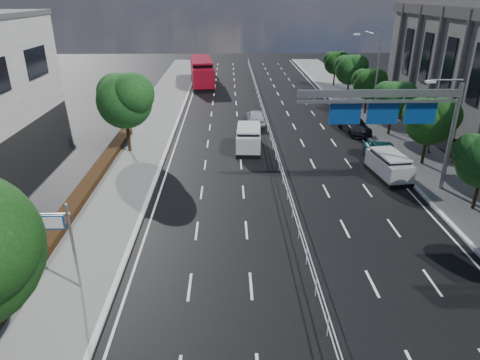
{
  "coord_description": "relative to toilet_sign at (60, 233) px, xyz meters",
  "views": [
    {
      "loc": [
        -3.74,
        -15.89,
        12.33
      ],
      "look_at": [
        -3.12,
        6.56,
        2.4
      ],
      "focal_mm": 32.0,
      "sensor_mm": 36.0,
      "label": 1
    }
  ],
  "objects": [
    {
      "name": "far_tree_g",
      "position": [
        22.2,
        36.98,
        0.81
      ],
      "size": [
        3.96,
        3.69,
        5.45
      ],
      "color": "black",
      "rests_on": "ground"
    },
    {
      "name": "near_car_dark",
      "position": [
        4.21,
        52.72,
        -2.24
      ],
      "size": [
        1.84,
        4.38,
        1.41
      ],
      "primitive_type": "imported",
      "rotation": [
        0.0,
        0.0,
        3.23
      ],
      "color": "black",
      "rests_on": "ground"
    },
    {
      "name": "median_fence",
      "position": [
        10.95,
        22.5,
        -2.42
      ],
      "size": [
        0.05,
        85.0,
        1.02
      ],
      "color": "silver",
      "rests_on": "ground"
    },
    {
      "name": "parked_car_dark",
      "position": [
        19.17,
        23.05,
        -2.23
      ],
      "size": [
        2.55,
        5.12,
        1.43
      ],
      "primitive_type": "imported",
      "rotation": [
        0.0,
        0.0,
        0.11
      ],
      "color": "black",
      "rests_on": "ground"
    },
    {
      "name": "silver_minivan",
      "position": [
        18.72,
        12.32,
        -2.07
      ],
      "size": [
        2.31,
        4.46,
        1.78
      ],
      "rotation": [
        0.0,
        0.0,
        0.12
      ],
      "color": "black",
      "rests_on": "ground"
    },
    {
      "name": "far_tree_f",
      "position": [
        22.2,
        29.48,
        0.55
      ],
      "size": [
        3.52,
        3.28,
        5.02
      ],
      "color": "black",
      "rests_on": "ground"
    },
    {
      "name": "pedestrian_a",
      "position": [
        24.35,
        14.56,
        -1.81
      ],
      "size": [
        0.76,
        0.53,
        1.98
      ],
      "primitive_type": "imported",
      "rotation": [
        0.0,
        0.0,
        3.23
      ],
      "color": "gray",
      "rests_on": "sidewalk_far"
    },
    {
      "name": "near_tree_back",
      "position": [
        -0.99,
        17.97,
        1.67
      ],
      "size": [
        4.84,
        4.51,
        6.69
      ],
      "color": "black",
      "rests_on": "ground"
    },
    {
      "name": "streetlight_far",
      "position": [
        21.46,
        26.0,
        2.27
      ],
      "size": [
        2.78,
        2.4,
        9.0
      ],
      "color": "gray",
      "rests_on": "ground"
    },
    {
      "name": "far_tree_e",
      "position": [
        22.2,
        21.98,
        0.61
      ],
      "size": [
        3.63,
        3.38,
        5.13
      ],
      "color": "black",
      "rests_on": "ground"
    },
    {
      "name": "sidewalk_near",
      "position": [
        -0.55,
        0.0,
        -2.87
      ],
      "size": [
        5.0,
        140.0,
        0.14
      ],
      "primitive_type": "cube",
      "color": "slate",
      "rests_on": "ground"
    },
    {
      "name": "near_car_silver",
      "position": [
        9.95,
        26.2,
        -2.23
      ],
      "size": [
        1.87,
        4.26,
        1.43
      ],
      "primitive_type": "imported",
      "rotation": [
        0.0,
        0.0,
        3.19
      ],
      "color": "silver",
      "rests_on": "ground"
    },
    {
      "name": "far_tree_d",
      "position": [
        22.2,
        14.48,
        0.74
      ],
      "size": [
        3.85,
        3.59,
        5.34
      ],
      "color": "black",
      "rests_on": "ground"
    },
    {
      "name": "hedge_near",
      "position": [
        -2.35,
        5.0,
        -2.58
      ],
      "size": [
        1.0,
        36.0,
        0.44
      ],
      "primitive_type": "cube",
      "color": "black",
      "rests_on": "sidewalk_near"
    },
    {
      "name": "parked_car_teal",
      "position": [
        19.25,
        15.11,
        -2.25
      ],
      "size": [
        2.9,
        5.23,
        1.39
      ],
      "primitive_type": "imported",
      "rotation": [
        0.0,
        0.0,
        -0.13
      ],
      "color": "#166166",
      "rests_on": "ground"
    },
    {
      "name": "kerb_near",
      "position": [
        1.95,
        0.0,
        -2.87
      ],
      "size": [
        0.25,
        140.0,
        0.15
      ],
      "primitive_type": "cube",
      "color": "silver",
      "rests_on": "ground"
    },
    {
      "name": "white_minivan",
      "position": [
        8.9,
        18.43,
        -1.95
      ],
      "size": [
        2.29,
        4.76,
        2.02
      ],
      "rotation": [
        0.0,
        0.0,
        -0.06
      ],
      "color": "black",
      "rests_on": "ground"
    },
    {
      "name": "overhead_gantry",
      "position": [
        17.69,
        10.05,
        2.66
      ],
      "size": [
        10.24,
        0.38,
        7.45
      ],
      "color": "gray",
      "rests_on": "ground"
    },
    {
      "name": "toilet_sign",
      "position": [
        0.0,
        0.0,
        0.0
      ],
      "size": [
        1.62,
        0.18,
        4.34
      ],
      "color": "gray",
      "rests_on": "ground"
    },
    {
      "name": "pedestrian_b",
      "position": [
        23.54,
        17.01,
        -1.94
      ],
      "size": [
        1.07,
        1.04,
        1.73
      ],
      "primitive_type": "imported",
      "rotation": [
        0.0,
        0.0,
        2.45
      ],
      "color": "gray",
      "rests_on": "sidewalk_far"
    },
    {
      "name": "ground",
      "position": [
        10.95,
        0.0,
        -2.94
      ],
      "size": [
        160.0,
        160.0,
        0.0
      ],
      "primitive_type": "plane",
      "color": "black",
      "rests_on": "ground"
    },
    {
      "name": "red_bus",
      "position": [
        3.45,
        46.41,
        -1.04
      ],
      "size": [
        4.17,
        12.45,
        3.65
      ],
      "rotation": [
        0.0,
        0.0,
        0.11
      ],
      "color": "black",
      "rests_on": "ground"
    },
    {
      "name": "far_tree_h",
      "position": [
        22.2,
        44.48,
        0.48
      ],
      "size": [
        3.41,
        3.18,
        4.91
      ],
      "color": "black",
      "rests_on": "ground"
    }
  ]
}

